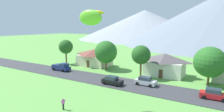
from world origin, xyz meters
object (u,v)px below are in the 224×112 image
(house_right_center, at_px, (94,57))
(tree_near_right, at_px, (210,62))
(tree_right_of_center, at_px, (141,55))
(parked_car_red_mid_west, at_px, (214,94))
(kite_flyer_with_kite, at_px, (90,18))
(tree_near_left, at_px, (106,52))
(house_left_center, at_px, (165,64))
(pickup_truck_navy_west_side, at_px, (61,67))
(parked_car_black_mid_east, at_px, (112,81))
(parked_car_silver_west_end, at_px, (145,81))
(tree_left_of_center, at_px, (66,47))

(house_right_center, height_order, tree_near_right, tree_near_right)
(tree_right_of_center, height_order, parked_car_red_mid_west, tree_right_of_center)
(parked_car_red_mid_west, bearing_deg, tree_near_right, 100.69)
(tree_near_right, bearing_deg, house_right_center, 174.32)
(house_right_center, height_order, kite_flyer_with_kite, kite_flyer_with_kite)
(tree_near_left, bearing_deg, kite_flyer_with_kite, -61.99)
(house_left_center, relative_size, pickup_truck_navy_west_side, 1.79)
(parked_car_black_mid_east, distance_m, kite_flyer_with_kite, 15.74)
(tree_near_right, distance_m, parked_car_black_mid_east, 19.52)
(house_right_center, height_order, pickup_truck_navy_west_side, house_right_center)
(tree_right_of_center, xyz_separation_m, parked_car_red_mid_west, (15.01, -5.60, -4.42))
(tree_near_right, xyz_separation_m, parked_car_silver_west_end, (-10.57, -6.84, -3.80))
(tree_left_of_center, bearing_deg, house_right_center, 16.10)
(pickup_truck_navy_west_side, bearing_deg, tree_right_of_center, 12.56)
(house_left_center, relative_size, kite_flyer_with_kite, 0.67)
(house_left_center, height_order, tree_near_left, tree_near_left)
(tree_left_of_center, xyz_separation_m, parked_car_black_mid_east, (22.92, -10.37, -4.43))
(house_right_center, relative_size, tree_near_left, 1.26)
(tree_left_of_center, xyz_separation_m, tree_right_of_center, (25.77, -2.72, -0.01))
(house_right_center, xyz_separation_m, tree_near_left, (5.68, -2.47, 2.25))
(house_left_center, distance_m, pickup_truck_navy_west_side, 26.18)
(house_left_center, distance_m, parked_car_red_mid_west, 15.48)
(house_left_center, distance_m, house_right_center, 20.86)
(kite_flyer_with_kite, bearing_deg, tree_left_of_center, 141.34)
(tree_near_right, xyz_separation_m, parked_car_black_mid_east, (-16.38, -9.91, -3.80))
(tree_near_right, bearing_deg, parked_car_red_mid_west, -79.31)
(parked_car_silver_west_end, bearing_deg, parked_car_red_mid_west, -4.83)
(house_left_center, relative_size, tree_near_right, 1.21)
(parked_car_black_mid_east, relative_size, pickup_truck_navy_west_side, 0.81)
(tree_left_of_center, distance_m, pickup_truck_navy_west_side, 10.01)
(house_left_center, height_order, house_right_center, house_left_center)
(tree_near_left, xyz_separation_m, parked_car_silver_west_end, (14.16, -7.39, -3.92))
(tree_near_right, height_order, parked_car_red_mid_west, tree_near_right)
(tree_right_of_center, bearing_deg, house_left_center, 52.08)
(parked_car_silver_west_end, bearing_deg, kite_flyer_with_kite, -104.02)
(parked_car_silver_west_end, relative_size, parked_car_red_mid_west, 1.00)
(house_left_center, distance_m, parked_car_black_mid_east, 14.58)
(tree_right_of_center, relative_size, kite_flyer_with_kite, 0.53)
(tree_left_of_center, height_order, tree_right_of_center, tree_left_of_center)
(tree_near_left, height_order, parked_car_silver_west_end, tree_near_left)
(tree_near_right, distance_m, pickup_truck_navy_west_side, 34.71)
(parked_car_black_mid_east, bearing_deg, house_right_center, 137.33)
(parked_car_red_mid_west, relative_size, parked_car_black_mid_east, 1.01)
(pickup_truck_navy_west_side, distance_m, kite_flyer_with_kite, 26.64)
(parked_car_black_mid_east, height_order, kite_flyer_with_kite, kite_flyer_with_kite)
(pickup_truck_navy_west_side, bearing_deg, tree_near_left, 38.83)
(tree_left_of_center, distance_m, tree_near_right, 39.31)
(house_right_center, relative_size, pickup_truck_navy_west_side, 1.88)
(tree_left_of_center, distance_m, parked_car_red_mid_west, 41.86)
(tree_right_of_center, relative_size, tree_near_right, 0.96)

